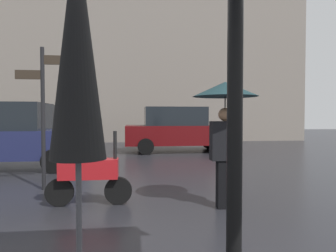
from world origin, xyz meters
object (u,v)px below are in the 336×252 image
(parked_car_left, at_px, (178,129))
(street_signpost, at_px, (43,103))
(parked_car_right, at_px, (11,135))
(pedestrian_with_umbrella, at_px, (225,107))
(parked_scooter, at_px, (86,172))
(folded_patio_umbrella_near, at_px, (77,64))
(parked_car_distant, at_px, (26,128))

(parked_car_left, distance_m, street_signpost, 7.28)
(parked_car_left, bearing_deg, parked_car_right, -143.04)
(street_signpost, bearing_deg, pedestrian_with_umbrella, -26.22)
(parked_car_left, relative_size, street_signpost, 1.59)
(pedestrian_with_umbrella, distance_m, parked_car_left, 7.87)
(parked_scooter, height_order, parked_car_right, parked_car_right)
(pedestrian_with_umbrella, height_order, street_signpost, street_signpost)
(folded_patio_umbrella_near, bearing_deg, pedestrian_with_umbrella, 57.25)
(parked_car_left, xyz_separation_m, parked_car_distant, (-6.36, 0.77, 0.04))
(folded_patio_umbrella_near, height_order, street_signpost, street_signpost)
(pedestrian_with_umbrella, distance_m, street_signpost, 3.62)
(parked_scooter, bearing_deg, pedestrian_with_umbrella, -21.38)
(parked_scooter, bearing_deg, parked_car_left, 59.06)
(parked_car_left, distance_m, parked_car_distant, 6.41)
(parked_car_right, relative_size, street_signpost, 1.43)
(parked_car_right, bearing_deg, parked_scooter, -64.17)
(parked_car_right, bearing_deg, street_signpost, -66.97)
(pedestrian_with_umbrella, bearing_deg, folded_patio_umbrella_near, 36.79)
(parked_scooter, xyz_separation_m, parked_car_left, (2.67, 7.43, 0.39))
(parked_scooter, relative_size, parked_car_right, 0.35)
(parked_car_left, bearing_deg, folded_patio_umbrella_near, -98.23)
(folded_patio_umbrella_near, distance_m, parked_car_left, 10.89)
(parked_car_right, bearing_deg, parked_car_left, 24.68)
(parked_car_left, distance_m, parked_car_right, 6.41)
(pedestrian_with_umbrella, relative_size, street_signpost, 0.71)
(pedestrian_with_umbrella, distance_m, parked_car_distant, 10.47)
(parked_car_right, bearing_deg, pedestrian_with_umbrella, -49.86)
(parked_scooter, bearing_deg, street_signpost, 118.99)
(parked_car_distant, bearing_deg, folded_patio_umbrella_near, -55.77)
(pedestrian_with_umbrella, relative_size, parked_scooter, 1.44)
(pedestrian_with_umbrella, bearing_deg, street_signpost, -46.67)
(folded_patio_umbrella_near, bearing_deg, parked_car_right, 113.76)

